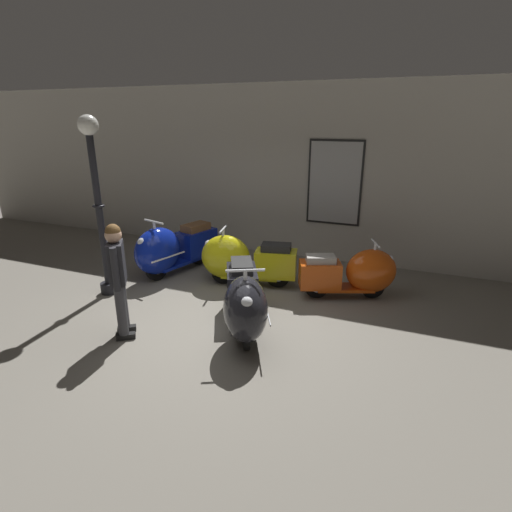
{
  "coord_description": "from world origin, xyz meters",
  "views": [
    {
      "loc": [
        2.49,
        -4.64,
        2.84
      ],
      "look_at": [
        0.06,
        1.34,
        0.61
      ],
      "focal_mm": 28.04,
      "sensor_mm": 36.0,
      "label": 1
    }
  ],
  "objects_px": {
    "visitor_0": "(118,273)",
    "scooter_0": "(171,249)",
    "lamppost": "(97,196)",
    "scooter_1": "(241,260)",
    "scooter_3": "(355,273)",
    "scooter_2": "(244,302)"
  },
  "relations": [
    {
      "from": "scooter_2",
      "to": "scooter_3",
      "type": "xyz_separation_m",
      "value": [
        1.2,
        1.79,
        -0.06
      ]
    },
    {
      "from": "scooter_3",
      "to": "lamppost",
      "type": "bearing_deg",
      "value": 177.3
    },
    {
      "from": "lamppost",
      "to": "scooter_0",
      "type": "bearing_deg",
      "value": 65.36
    },
    {
      "from": "scooter_1",
      "to": "visitor_0",
      "type": "height_order",
      "value": "visitor_0"
    },
    {
      "from": "scooter_3",
      "to": "visitor_0",
      "type": "height_order",
      "value": "visitor_0"
    },
    {
      "from": "scooter_1",
      "to": "lamppost",
      "type": "distance_m",
      "value": 2.58
    },
    {
      "from": "scooter_0",
      "to": "lamppost",
      "type": "relative_size",
      "value": 0.66
    },
    {
      "from": "scooter_2",
      "to": "lamppost",
      "type": "relative_size",
      "value": 0.63
    },
    {
      "from": "scooter_3",
      "to": "lamppost",
      "type": "distance_m",
      "value": 4.33
    },
    {
      "from": "scooter_0",
      "to": "scooter_1",
      "type": "relative_size",
      "value": 1.08
    },
    {
      "from": "scooter_1",
      "to": "scooter_2",
      "type": "distance_m",
      "value": 1.76
    },
    {
      "from": "scooter_1",
      "to": "scooter_3",
      "type": "height_order",
      "value": "scooter_1"
    },
    {
      "from": "scooter_1",
      "to": "scooter_2",
      "type": "bearing_deg",
      "value": 103.13
    },
    {
      "from": "lamppost",
      "to": "scooter_1",
      "type": "bearing_deg",
      "value": 31.21
    },
    {
      "from": "scooter_1",
      "to": "visitor_0",
      "type": "relative_size",
      "value": 1.11
    },
    {
      "from": "scooter_3",
      "to": "visitor_0",
      "type": "bearing_deg",
      "value": -160.34
    },
    {
      "from": "scooter_1",
      "to": "lamppost",
      "type": "relative_size",
      "value": 0.61
    },
    {
      "from": "scooter_0",
      "to": "scooter_2",
      "type": "distance_m",
      "value": 2.68
    },
    {
      "from": "visitor_0",
      "to": "scooter_0",
      "type": "bearing_deg",
      "value": 71.35
    },
    {
      "from": "scooter_0",
      "to": "scooter_1",
      "type": "xyz_separation_m",
      "value": [
        1.43,
        0.05,
        -0.04
      ]
    },
    {
      "from": "scooter_0",
      "to": "scooter_1",
      "type": "height_order",
      "value": "scooter_0"
    },
    {
      "from": "scooter_3",
      "to": "scooter_2",
      "type": "bearing_deg",
      "value": -146.08
    }
  ]
}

